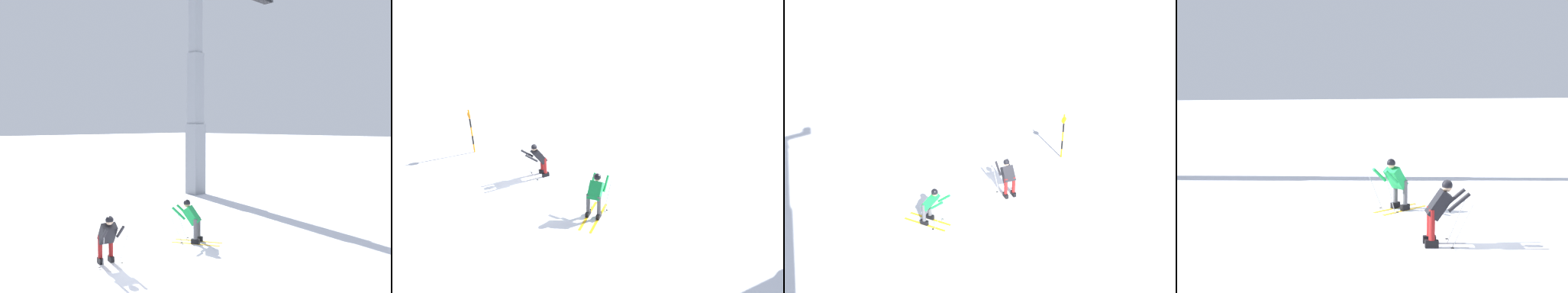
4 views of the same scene
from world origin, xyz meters
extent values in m
plane|color=white|center=(0.00, 0.00, 0.00)|extent=(260.00, 260.00, 0.00)
cube|color=white|center=(-0.73, -0.31, 0.01)|extent=(1.53, 0.45, 0.01)
cube|color=black|center=(-0.73, -0.31, 0.09)|extent=(0.30, 0.17, 0.16)
cylinder|color=maroon|center=(-0.73, -0.31, 0.49)|extent=(0.13, 0.13, 0.64)
cube|color=white|center=(-0.80, -0.62, 0.01)|extent=(1.53, 0.45, 0.01)
cube|color=black|center=(-0.80, -0.62, 0.09)|extent=(0.30, 0.17, 0.16)
cylinder|color=maroon|center=(-0.80, -0.62, 0.49)|extent=(0.13, 0.13, 0.64)
cube|color=black|center=(-0.60, -0.50, 0.89)|extent=(0.63, 0.54, 0.64)
sphere|color=beige|center=(-0.44, -0.54, 1.26)|extent=(0.21, 0.21, 0.21)
sphere|color=black|center=(-0.44, -0.54, 1.29)|extent=(0.23, 0.23, 0.23)
cylinder|color=black|center=(-0.18, -0.37, 0.98)|extent=(0.49, 0.19, 0.42)
cylinder|color=gray|center=(-0.14, -0.33, 0.41)|extent=(0.49, 0.03, 1.09)
cylinder|color=black|center=(-0.30, -0.24, 0.05)|extent=(0.07, 0.07, 0.01)
cylinder|color=black|center=(-0.29, -0.81, 0.98)|extent=(0.49, 0.19, 0.42)
cylinder|color=gray|center=(-0.27, -0.87, 0.41)|extent=(0.45, 0.25, 1.09)
cylinder|color=black|center=(-0.45, -0.87, 0.05)|extent=(0.07, 0.07, 0.01)
cylinder|color=orange|center=(0.29, -4.17, 0.20)|extent=(0.07, 0.07, 0.40)
cylinder|color=black|center=(0.29, -4.17, 0.60)|extent=(0.07, 0.07, 0.40)
cylinder|color=orange|center=(0.29, -4.17, 1.00)|extent=(0.07, 0.07, 0.40)
cylinder|color=black|center=(0.29, -4.17, 1.39)|extent=(0.07, 0.07, 0.40)
cylinder|color=orange|center=(0.29, -4.17, 1.79)|extent=(0.07, 0.07, 0.40)
cylinder|color=orange|center=(0.31, -4.17, 1.74)|extent=(0.02, 0.28, 0.28)
cube|color=yellow|center=(-0.23, 2.66, 0.01)|extent=(1.50, 0.81, 0.01)
cube|color=black|center=(-0.23, 2.66, 0.09)|extent=(0.30, 0.22, 0.16)
cylinder|color=#4C4C51|center=(-0.23, 2.66, 0.50)|extent=(0.13, 0.13, 0.66)
cube|color=yellow|center=(-0.39, 2.99, 0.01)|extent=(1.50, 0.81, 0.01)
cube|color=black|center=(-0.39, 2.99, 0.09)|extent=(0.30, 0.22, 0.16)
cylinder|color=#4C4C51|center=(-0.39, 2.99, 0.50)|extent=(0.13, 0.13, 0.66)
cube|color=green|center=(-0.47, 2.74, 0.90)|extent=(0.69, 0.63, 0.64)
sphere|color=tan|center=(-0.62, 2.66, 1.28)|extent=(0.22, 0.22, 0.22)
sphere|color=black|center=(-0.62, 2.66, 1.31)|extent=(0.24, 0.24, 0.24)
cylinder|color=green|center=(-0.71, 2.36, 0.99)|extent=(0.48, 0.30, 0.43)
cylinder|color=gray|center=(-0.73, 2.30, 0.42)|extent=(0.39, 0.34, 1.12)
cylinder|color=black|center=(-0.55, 2.34, 0.05)|extent=(0.07, 0.07, 0.01)
cylinder|color=green|center=(-0.92, 2.77, 0.99)|extent=(0.48, 0.30, 0.43)
cylinder|color=gray|center=(-0.97, 2.80, 0.42)|extent=(0.49, 0.13, 1.12)
cylinder|color=black|center=(-0.84, 2.92, 0.05)|extent=(0.07, 0.07, 0.01)
camera|label=1|loc=(9.31, -7.25, 3.94)|focal=39.09mm
camera|label=2|loc=(6.34, 9.65, 7.20)|focal=32.95mm
camera|label=3|loc=(-12.83, 9.80, 10.36)|focal=46.37mm
camera|label=4|loc=(-4.86, -10.34, 3.32)|focal=47.76mm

